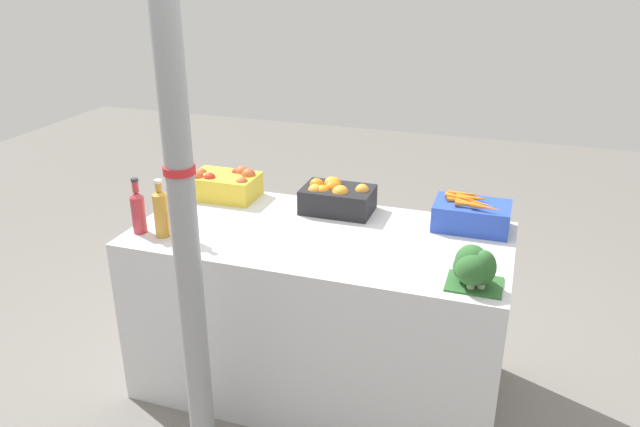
% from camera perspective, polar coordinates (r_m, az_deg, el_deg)
% --- Properties ---
extents(ground_plane, '(10.00, 10.00, 0.00)m').
position_cam_1_polar(ground_plane, '(3.37, 0.00, -15.14)').
color(ground_plane, slate).
extents(market_table, '(1.76, 0.85, 0.85)m').
position_cam_1_polar(market_table, '(3.13, 0.00, -8.95)').
color(market_table, silver).
rests_on(market_table, ground_plane).
extents(support_pole, '(0.12, 0.12, 2.46)m').
position_cam_1_polar(support_pole, '(2.34, -12.50, 1.19)').
color(support_pole, gray).
rests_on(support_pole, ground_plane).
extents(apple_crate, '(0.35, 0.23, 0.16)m').
position_cam_1_polar(apple_crate, '(3.37, -8.58, 2.71)').
color(apple_crate, gold).
rests_on(apple_crate, market_table).
extents(orange_crate, '(0.35, 0.23, 0.16)m').
position_cam_1_polar(orange_crate, '(3.15, 1.51, 1.54)').
color(orange_crate, black).
rests_on(orange_crate, market_table).
extents(carrot_crate, '(0.35, 0.23, 0.16)m').
position_cam_1_polar(carrot_crate, '(3.04, 13.68, -0.08)').
color(carrot_crate, '#2847B7').
rests_on(carrot_crate, market_table).
extents(broccoli_pile, '(0.22, 0.20, 0.17)m').
position_cam_1_polar(broccoli_pile, '(2.50, 13.85, -4.79)').
color(broccoli_pile, '#2D602D').
rests_on(broccoli_pile, market_table).
extents(juice_bottle_ruby, '(0.06, 0.06, 0.27)m').
position_cam_1_polar(juice_bottle_ruby, '(3.01, -16.29, 0.26)').
color(juice_bottle_ruby, '#B2333D').
rests_on(juice_bottle_ruby, market_table).
extents(juice_bottle_amber, '(0.07, 0.07, 0.28)m').
position_cam_1_polar(juice_bottle_amber, '(2.94, -14.33, 0.12)').
color(juice_bottle_amber, gold).
rests_on(juice_bottle_amber, market_table).
extents(juice_bottle_cloudy, '(0.06, 0.06, 0.29)m').
position_cam_1_polar(juice_bottle_cloudy, '(2.89, -12.73, -0.03)').
color(juice_bottle_cloudy, beige).
rests_on(juice_bottle_cloudy, market_table).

